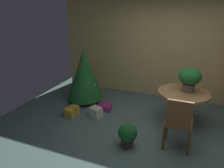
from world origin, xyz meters
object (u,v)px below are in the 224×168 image
gift_box_cream (96,112)px  gift_box_purple (105,107)px  round_dining_table (183,101)px  wooden_chair_near (178,121)px  potted_plant (128,134)px  flower_vase (190,78)px  gift_box_gold (72,111)px  holiday_tree (85,74)px

gift_box_cream → gift_box_purple: 0.41m
round_dining_table → wooden_chair_near: wooden_chair_near is taller
wooden_chair_near → potted_plant: (-0.79, -0.23, -0.30)m
round_dining_table → flower_vase: flower_vase is taller
potted_plant → gift_box_cream: bearing=142.8°
gift_box_purple → gift_box_gold: gift_box_gold is taller
holiday_tree → gift_box_gold: holiday_tree is taller
gift_box_purple → gift_box_gold: 0.79m
potted_plant → flower_vase: bearing=53.5°
gift_box_cream → gift_box_gold: bearing=-166.8°
round_dining_table → wooden_chair_near: bearing=-90.0°
gift_box_cream → gift_box_gold: 0.55m
flower_vase → holiday_tree: (-2.44, 0.24, -0.29)m
round_dining_table → holiday_tree: (-2.37, 0.30, 0.17)m
flower_vase → wooden_chair_near: 1.05m
gift_box_cream → potted_plant: size_ratio=0.70×
flower_vase → gift_box_cream: flower_vase is taller
round_dining_table → gift_box_cream: bearing=-167.9°
gift_box_gold → round_dining_table: bearing=12.4°
gift_box_gold → flower_vase: bearing=13.5°
gift_box_cream → gift_box_purple: (0.05, 0.40, -0.05)m
round_dining_table → wooden_chair_near: size_ratio=1.05×
gift_box_gold → potted_plant: 1.62m
flower_vase → gift_box_purple: 2.01m
gift_box_purple → round_dining_table: bearing=-1.0°
round_dining_table → holiday_tree: holiday_tree is taller
gift_box_cream → gift_box_gold: size_ratio=0.92×
gift_box_cream → potted_plant: potted_plant is taller
wooden_chair_near → gift_box_purple: size_ratio=2.80×
potted_plant → round_dining_table: bearing=54.3°
flower_vase → holiday_tree: 2.47m
gift_box_purple → flower_vase: bearing=1.1°
wooden_chair_near → gift_box_cream: wooden_chair_near is taller
round_dining_table → holiday_tree: 2.40m
round_dining_table → potted_plant: (-0.79, -1.10, -0.30)m
round_dining_table → gift_box_purple: bearing=179.0°
round_dining_table → gift_box_gold: round_dining_table is taller
flower_vase → potted_plant: size_ratio=1.09×
gift_box_gold → gift_box_purple: bearing=42.4°
gift_box_gold → holiday_tree: bearing=96.1°
flower_vase → potted_plant: 1.64m
wooden_chair_near → holiday_tree: size_ratio=0.71×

